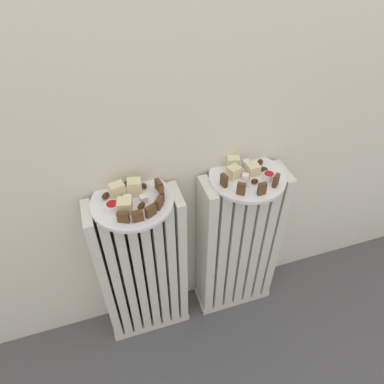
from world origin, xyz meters
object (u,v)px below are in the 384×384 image
plate_left (132,201)px  jam_bowl_right (269,176)px  radiator_left (143,271)px  radiator_right (238,246)px  jam_bowl_left (112,206)px  plate_right (247,177)px  fork (243,176)px

plate_left → jam_bowl_right: size_ratio=6.82×
radiator_left → radiator_right: same height
jam_bowl_left → jam_bowl_right: bearing=-1.2°
plate_right → jam_bowl_left: (-0.43, -0.03, 0.02)m
plate_left → plate_right: bearing=0.0°
jam_bowl_left → jam_bowl_right: size_ratio=1.09×
radiator_right → plate_left: (-0.37, 0.00, 0.35)m
radiator_right → plate_right: size_ratio=2.71×
plate_right → jam_bowl_right: (0.06, -0.04, 0.02)m
plate_right → jam_bowl_left: bearing=-176.6°
jam_bowl_left → fork: bearing=3.5°
plate_right → fork: size_ratio=2.57×
fork → jam_bowl_right: bearing=-26.1°
radiator_left → plate_left: bearing=180.0°
jam_bowl_right → fork: 0.08m
jam_bowl_right → radiator_left: bearing=175.2°
jam_bowl_right → plate_left: bearing=175.2°
plate_right → fork: 0.02m
plate_right → plate_left: bearing=180.0°
radiator_left → plate_left: plate_left is taller
radiator_left → jam_bowl_left: bearing=-156.6°
radiator_right → plate_right: plate_right is taller
jam_bowl_right → fork: jam_bowl_right is taller
radiator_right → plate_left: plate_left is taller
radiator_left → radiator_right: size_ratio=1.00×
radiator_right → radiator_left: bearing=180.0°
jam_bowl_right → jam_bowl_left: bearing=178.8°
jam_bowl_left → fork: size_ratio=0.41×
plate_left → fork: (0.36, -0.00, 0.01)m
radiator_left → plate_left: size_ratio=2.71×
plate_left → fork: bearing=-0.1°
radiator_right → jam_bowl_right: 0.37m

